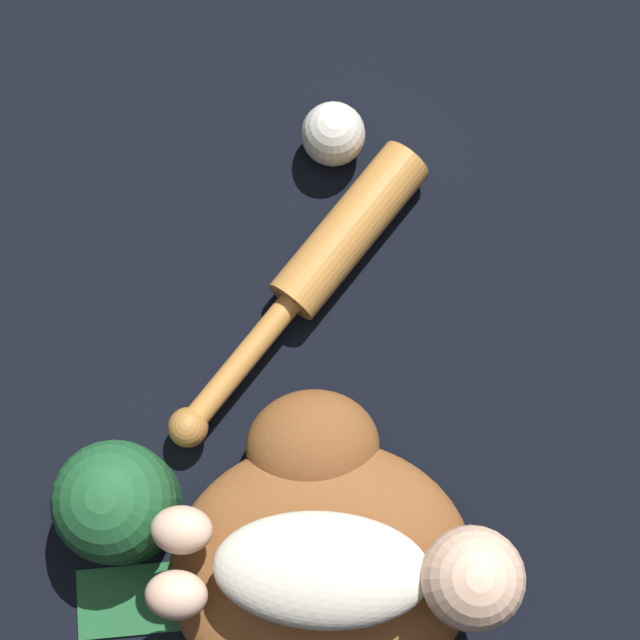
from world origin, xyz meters
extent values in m
plane|color=black|center=(0.00, 0.00, 0.00)|extent=(6.00, 6.00, 0.00)
ellipsoid|color=brown|center=(0.05, 0.01, 0.05)|extent=(0.38, 0.34, 0.09)
ellipsoid|color=brown|center=(0.08, 0.14, 0.05)|extent=(0.17, 0.15, 0.09)
ellipsoid|color=silver|center=(0.05, 0.01, 0.13)|extent=(0.24, 0.18, 0.07)
sphere|color=beige|center=(0.19, -0.04, 0.14)|extent=(0.10, 0.10, 0.10)
ellipsoid|color=beige|center=(-0.07, 0.09, 0.12)|extent=(0.08, 0.07, 0.05)
ellipsoid|color=beige|center=(-0.09, 0.03, 0.12)|extent=(0.08, 0.07, 0.05)
cylinder|color=#C6843D|center=(0.19, 0.37, 0.03)|extent=(0.22, 0.18, 0.06)
cylinder|color=#C6843D|center=(0.03, 0.25, 0.03)|extent=(0.16, 0.13, 0.03)
sphere|color=#A97034|center=(-0.05, 0.20, 0.03)|extent=(0.05, 0.05, 0.05)
sphere|color=silver|center=(0.21, 0.49, 0.04)|extent=(0.08, 0.08, 0.08)
cylinder|color=#1E562D|center=(-0.14, 0.14, 0.03)|extent=(0.13, 0.13, 0.06)
sphere|color=#1E562D|center=(-0.14, 0.14, 0.07)|extent=(0.13, 0.13, 0.13)
cube|color=#1E562D|center=(-0.16, 0.04, 0.00)|extent=(0.12, 0.09, 0.01)
camera|label=1|loc=(0.05, 0.00, 1.21)|focal=60.00mm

